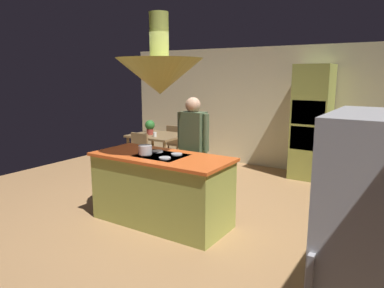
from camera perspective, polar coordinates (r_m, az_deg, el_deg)
ground at (r=5.17m, az=-3.40°, el=-11.55°), size 8.16×8.16×0.00m
wall_back at (r=7.86m, az=11.53°, el=5.66°), size 6.80×0.10×2.55m
kitchen_island at (r=4.86m, az=-4.86°, el=-7.15°), size 1.89×0.85×0.96m
oven_tower at (r=7.16m, az=18.51°, el=3.26°), size 0.66×0.62×2.17m
dining_table at (r=7.43m, az=-5.44°, el=0.75°), size 1.06×0.92×0.76m
person_at_island at (r=5.25m, az=0.16°, el=-0.27°), size 0.53×0.22×1.66m
range_hood at (r=4.61m, az=-5.17°, el=11.04°), size 1.10×1.10×1.00m
pendant_light_over_table at (r=7.32m, az=-5.61°, el=10.04°), size 0.32×0.32×0.82m
chair_facing_island at (r=6.95m, az=-8.87°, el=-1.38°), size 0.40×0.40×0.87m
chair_by_back_wall at (r=8.00m, az=-2.42°, el=0.38°), size 0.40×0.40×0.87m
potted_plant_on_table at (r=7.42m, az=-6.73°, el=2.79°), size 0.20×0.20×0.30m
cup_on_table at (r=7.17m, az=-5.94°, el=1.53°), size 0.07×0.07×0.09m
cooking_pot_on_cooktop at (r=4.71m, az=-7.47°, el=-0.91°), size 0.18×0.18×0.12m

